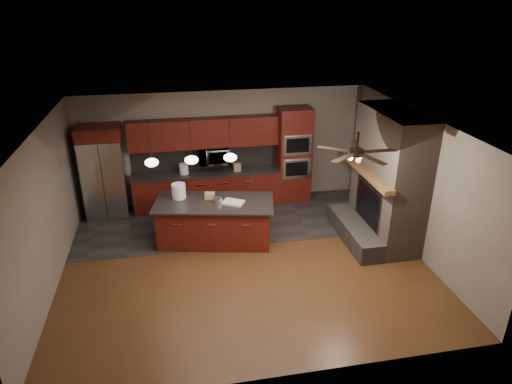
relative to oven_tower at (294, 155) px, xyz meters
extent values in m
plane|color=#57331A|center=(-1.70, -2.69, -1.19)|extent=(7.00, 7.00, 0.00)
cube|color=white|center=(-1.70, -2.69, 1.61)|extent=(7.00, 6.00, 0.02)
cube|color=gray|center=(-1.70, 0.31, 0.21)|extent=(7.00, 0.02, 2.80)
cube|color=gray|center=(1.80, -2.69, 0.21)|extent=(0.02, 6.00, 2.80)
cube|color=gray|center=(-5.20, -2.69, 0.21)|extent=(0.02, 6.00, 2.80)
cube|color=#2D2A28|center=(-1.70, -0.89, -1.19)|extent=(7.00, 2.40, 0.01)
cube|color=brown|center=(1.40, -2.29, 0.21)|extent=(0.80, 2.00, 2.80)
cube|color=#453F39|center=(0.75, -2.29, -0.99)|extent=(0.50, 2.00, 0.40)
cube|color=#2D2D30|center=(1.02, -2.29, -0.37)|extent=(0.05, 1.20, 0.95)
cube|color=black|center=(1.00, -2.29, -0.37)|extent=(0.02, 1.00, 0.75)
cube|color=brown|center=(0.90, -2.29, 0.36)|extent=(0.22, 2.10, 0.10)
cube|color=#5B1A10|center=(-2.18, 0.01, -0.76)|extent=(3.55, 0.60, 0.86)
cube|color=black|center=(-2.18, 0.01, -0.31)|extent=(3.59, 0.64, 0.04)
cube|color=black|center=(-2.18, 0.29, 0.01)|extent=(3.55, 0.03, 0.60)
cube|color=#5B1A10|center=(-2.18, 0.13, 0.66)|extent=(3.55, 0.35, 0.70)
cube|color=#5B1A10|center=(0.00, 0.01, 0.00)|extent=(0.80, 0.60, 2.38)
cube|color=silver|center=(0.00, -0.30, -0.24)|extent=(0.70, 0.03, 0.52)
cube|color=black|center=(0.00, -0.32, -0.24)|extent=(0.55, 0.02, 0.35)
cube|color=silver|center=(0.00, -0.30, 0.36)|extent=(0.70, 0.03, 0.52)
cube|color=black|center=(0.00, -0.32, 0.36)|extent=(0.55, 0.02, 0.35)
imported|color=silver|center=(-1.98, 0.06, 0.11)|extent=(0.73, 0.41, 0.50)
cube|color=silver|center=(-4.54, -0.07, -0.25)|extent=(0.95, 0.72, 1.89)
cube|color=#2D2D30|center=(-4.54, -0.44, -0.25)|extent=(0.02, 0.02, 1.87)
cube|color=silver|center=(-4.64, -0.45, -0.19)|extent=(0.03, 0.03, 0.95)
cube|color=silver|center=(-4.44, -0.45, -0.19)|extent=(0.03, 0.03, 0.95)
cube|color=#5B1A10|center=(-4.54, -0.08, 0.85)|extent=(0.95, 0.72, 0.30)
cube|color=#5B1A10|center=(-2.19, -1.76, -0.75)|extent=(2.46, 1.41, 0.88)
cube|color=black|center=(-2.19, -1.76, -0.29)|extent=(2.63, 1.59, 0.04)
cylinder|color=white|center=(-2.88, -1.41, -0.11)|extent=(0.33, 0.33, 0.31)
cylinder|color=#B8B8BD|center=(-2.11, -1.82, -0.21)|extent=(0.25, 0.25, 0.12)
cube|color=white|center=(-1.80, -1.89, -0.25)|extent=(0.51, 0.46, 0.04)
cube|color=tan|center=(-2.25, -1.57, -0.21)|extent=(0.23, 0.18, 0.13)
cylinder|color=white|center=(-2.71, 0.01, -0.17)|extent=(0.22, 0.22, 0.25)
cube|color=#9B7350|center=(-1.44, -0.04, -0.19)|extent=(0.18, 0.15, 0.19)
cylinder|color=black|center=(-3.35, -1.99, 1.22)|extent=(0.01, 0.01, 0.78)
ellipsoid|color=white|center=(-3.35, -1.99, 0.77)|extent=(0.26, 0.26, 0.16)
cylinder|color=black|center=(-2.60, -1.99, 1.22)|extent=(0.01, 0.01, 0.78)
ellipsoid|color=white|center=(-2.60, -1.99, 0.77)|extent=(0.26, 0.26, 0.16)
cylinder|color=black|center=(-1.85, -1.99, 1.22)|extent=(0.01, 0.01, 0.78)
ellipsoid|color=white|center=(-1.85, -1.99, 0.77)|extent=(0.26, 0.26, 0.16)
cylinder|color=black|center=(0.10, -3.49, 1.46)|extent=(0.04, 0.04, 0.30)
cylinder|color=black|center=(0.10, -3.49, 1.26)|extent=(0.24, 0.24, 0.12)
cube|color=black|center=(0.48, -3.49, 1.26)|extent=(0.60, 0.12, 0.01)
cube|color=black|center=(0.22, -3.13, 1.26)|extent=(0.30, 0.61, 0.01)
cube|color=black|center=(-0.21, -3.27, 1.26)|extent=(0.56, 0.45, 0.01)
cube|color=black|center=(-0.21, -3.72, 1.26)|extent=(0.56, 0.45, 0.01)
cube|color=black|center=(0.22, -3.85, 1.26)|extent=(0.30, 0.61, 0.01)
camera|label=1|loc=(-2.93, -10.32, 3.78)|focal=32.00mm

